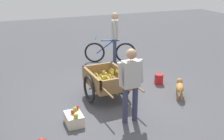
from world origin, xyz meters
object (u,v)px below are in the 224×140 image
bicycle (110,52)px  cyclist_person (115,33)px  fruit_cart (107,81)px  apple_crate (74,118)px  vendor_person (131,80)px  dog (180,87)px  plastic_bucket (159,79)px

bicycle → cyclist_person: cyclist_person is taller
fruit_cart → apple_crate: bearing=129.9°
cyclist_person → bicycle: bearing=66.9°
vendor_person → bicycle: vendor_person is taller
dog → apple_crate: (-0.24, 2.62, -0.15)m
fruit_cart → cyclist_person: bearing=-26.4°
fruit_cart → bicycle: 2.68m
bicycle → apple_crate: bearing=148.0°
fruit_cart → bicycle: (2.46, -1.05, -0.09)m
fruit_cart → dog: size_ratio=2.87×
cyclist_person → plastic_bucket: bearing=-169.3°
dog → plastic_bucket: bearing=1.0°
fruit_cart → vendor_person: 1.23m
bicycle → vendor_person: bearing=164.5°
cyclist_person → dog: (-3.00, -0.41, -0.70)m
vendor_person → cyclist_person: cyclist_person is taller
bicycle → apple_crate: 3.90m
vendor_person → fruit_cart: bearing=2.8°
fruit_cart → apple_crate: size_ratio=3.83×
cyclist_person → vendor_person: bearing=162.2°
bicycle → fruit_cart: bearing=156.8°
apple_crate → cyclist_person: bearing=-34.2°
plastic_bucket → dog: bearing=-179.0°
fruit_cart → apple_crate: fruit_cart is taller
apple_crate → fruit_cart: bearing=-50.1°
fruit_cart → plastic_bucket: 1.65m
vendor_person → plastic_bucket: size_ratio=5.55×
vendor_person → apple_crate: 1.35m
vendor_person → plastic_bucket: bearing=-46.6°
plastic_bucket → fruit_cart: bearing=100.8°
fruit_cart → vendor_person: bearing=-177.2°
bicycle → plastic_bucket: bearing=-166.0°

